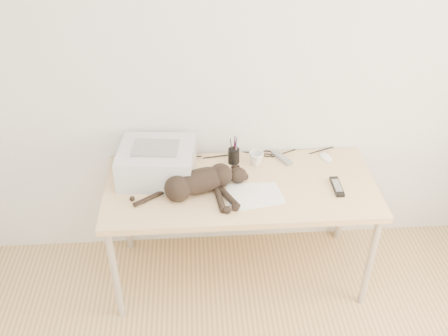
{
  "coord_description": "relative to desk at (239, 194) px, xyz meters",
  "views": [
    {
      "loc": [
        -0.26,
        -0.93,
        2.52
      ],
      "look_at": [
        -0.1,
        1.34,
        0.9
      ],
      "focal_mm": 40.0,
      "sensor_mm": 36.0,
      "label": 1
    }
  ],
  "objects": [
    {
      "name": "mug",
      "position": [
        0.11,
        0.12,
        0.18
      ],
      "size": [
        0.13,
        0.13,
        0.09
      ],
      "primitive_type": "imported",
      "rotation": [
        0.0,
        0.0,
        0.65
      ],
      "color": "white",
      "rests_on": "desk"
    },
    {
      "name": "remote_grey",
      "position": [
        0.29,
        0.16,
        0.14
      ],
      "size": [
        0.12,
        0.16,
        0.02
      ],
      "primitive_type": "cube",
      "rotation": [
        0.0,
        0.0,
        0.5
      ],
      "color": "gray",
      "rests_on": "desk"
    },
    {
      "name": "printer",
      "position": [
        -0.49,
        0.04,
        0.23
      ],
      "size": [
        0.47,
        0.41,
        0.21
      ],
      "color": "silver",
      "rests_on": "desk"
    },
    {
      "name": "papers",
      "position": [
        0.07,
        -0.19,
        0.14
      ],
      "size": [
        0.34,
        0.25,
        0.01
      ],
      "color": "white",
      "rests_on": "desk"
    },
    {
      "name": "desk",
      "position": [
        0.0,
        0.0,
        0.0
      ],
      "size": [
        1.6,
        0.7,
        0.74
      ],
      "color": "#E6BA86",
      "rests_on": "floor"
    },
    {
      "name": "mouse",
      "position": [
        0.56,
        0.16,
        0.15
      ],
      "size": [
        0.09,
        0.12,
        0.03
      ],
      "primitive_type": "ellipsoid",
      "rotation": [
        0.0,
        0.0,
        0.29
      ],
      "color": "white",
      "rests_on": "desk"
    },
    {
      "name": "remote_black",
      "position": [
        0.56,
        -0.15,
        0.14
      ],
      "size": [
        0.05,
        0.18,
        0.02
      ],
      "primitive_type": "cube",
      "rotation": [
        0.0,
        0.0,
        -0.0
      ],
      "color": "black",
      "rests_on": "desk"
    },
    {
      "name": "wall_back",
      "position": [
        0.0,
        0.27,
        0.69
      ],
      "size": [
        3.5,
        0.0,
        3.5
      ],
      "primitive_type": "plane",
      "rotation": [
        1.57,
        0.0,
        0.0
      ],
      "color": "silver",
      "rests_on": "floor"
    },
    {
      "name": "pen_cup",
      "position": [
        -0.02,
        0.15,
        0.18
      ],
      "size": [
        0.07,
        0.07,
        0.18
      ],
      "color": "black",
      "rests_on": "desk"
    },
    {
      "name": "cable_tangle",
      "position": [
        0.0,
        0.22,
        0.14
      ],
      "size": [
        1.36,
        0.07,
        0.01
      ],
      "primitive_type": null,
      "color": "black",
      "rests_on": "desk"
    },
    {
      "name": "cat",
      "position": [
        -0.25,
        -0.14,
        0.2
      ],
      "size": [
        0.68,
        0.35,
        0.16
      ],
      "rotation": [
        0.0,
        0.0,
        0.34
      ],
      "color": "black",
      "rests_on": "desk"
    }
  ]
}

